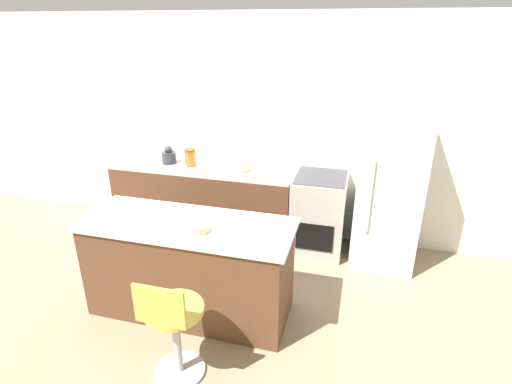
{
  "coord_description": "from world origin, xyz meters",
  "views": [
    {
      "loc": [
        1.46,
        -3.82,
        2.46
      ],
      "look_at": [
        0.51,
        -0.36,
        0.94
      ],
      "focal_mm": 28.0,
      "sensor_mm": 36.0,
      "label": 1
    }
  ],
  "objects": [
    {
      "name": "mixing_bowl",
      "position": [
        0.15,
        0.31,
        0.96
      ],
      "size": [
        0.21,
        0.21,
        0.1
      ],
      "color": "#C1B28E",
      "rests_on": "back_counter"
    },
    {
      "name": "canister_jar",
      "position": [
        -0.48,
        0.31,
        1.01
      ],
      "size": [
        0.14,
        0.14,
        0.2
      ],
      "color": "#9E6623",
      "rests_on": "back_counter"
    },
    {
      "name": "stool_chair",
      "position": [
        0.3,
        -1.81,
        0.45
      ],
      "size": [
        0.43,
        0.43,
        0.91
      ],
      "color": "#B7B7BC",
      "rests_on": "ground_plane"
    },
    {
      "name": "wall_back",
      "position": [
        0.0,
        0.68,
        1.3
      ],
      "size": [
        8.0,
        0.06,
        2.6
      ],
      "color": "white",
      "rests_on": "ground_plane"
    },
    {
      "name": "fruit_bowl",
      "position": [
        0.19,
        -1.16,
        0.93
      ],
      "size": [
        0.3,
        0.3,
        0.07
      ],
      "color": "beige",
      "rests_on": "kitchen_island"
    },
    {
      "name": "oven_range",
      "position": [
        1.07,
        0.33,
        0.45
      ],
      "size": [
        0.58,
        0.64,
        0.91
      ],
      "color": "#B7B2A8",
      "rests_on": "ground_plane"
    },
    {
      "name": "kitchen_island",
      "position": [
        0.09,
        -1.06,
        0.45
      ],
      "size": [
        1.85,
        0.71,
        0.9
      ],
      "color": "brown",
      "rests_on": "ground_plane"
    },
    {
      "name": "kettle",
      "position": [
        -0.76,
        0.31,
        0.99
      ],
      "size": [
        0.17,
        0.17,
        0.21
      ],
      "color": "#333338",
      "rests_on": "back_counter"
    },
    {
      "name": "ground_plane",
      "position": [
        0.0,
        0.0,
        0.0
      ],
      "size": [
        14.0,
        14.0,
        0.0
      ],
      "primitive_type": "plane",
      "color": "#998466"
    },
    {
      "name": "refrigerator",
      "position": [
        1.78,
        0.3,
        0.84
      ],
      "size": [
        0.65,
        0.71,
        1.68
      ],
      "color": "silver",
      "rests_on": "ground_plane"
    },
    {
      "name": "back_counter",
      "position": [
        -0.33,
        0.33,
        0.45
      ],
      "size": [
        2.19,
        0.63,
        0.91
      ],
      "color": "brown",
      "rests_on": "ground_plane"
    }
  ]
}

